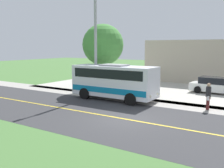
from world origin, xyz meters
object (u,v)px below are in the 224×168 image
shuttle_bus_front (114,80)px  tree_curbside (103,45)px  parked_car_near (215,86)px  pedestrian_with_bags (208,95)px  street_light_pole (95,39)px

shuttle_bus_front → tree_curbside: size_ratio=1.10×
parked_car_near → tree_curbside: 10.93m
parked_car_near → pedestrian_with_bags: bearing=7.4°
tree_curbside → shuttle_bus_front: bearing=46.6°
pedestrian_with_bags → tree_curbside: tree_curbside is taller
pedestrian_with_bags → tree_curbside: 11.00m
shuttle_bus_front → street_light_pole: street_light_pole is taller
pedestrian_with_bags → street_light_pole: 10.05m
pedestrian_with_bags → street_light_pole: bearing=-89.2°
pedestrian_with_bags → street_light_pole: street_light_pole is taller
shuttle_bus_front → parked_car_near: shuttle_bus_front is taller
shuttle_bus_front → street_light_pole: bearing=-101.2°
shuttle_bus_front → tree_curbside: 5.12m
pedestrian_with_bags → parked_car_near: 6.83m
shuttle_bus_front → pedestrian_with_bags: bearing=94.6°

